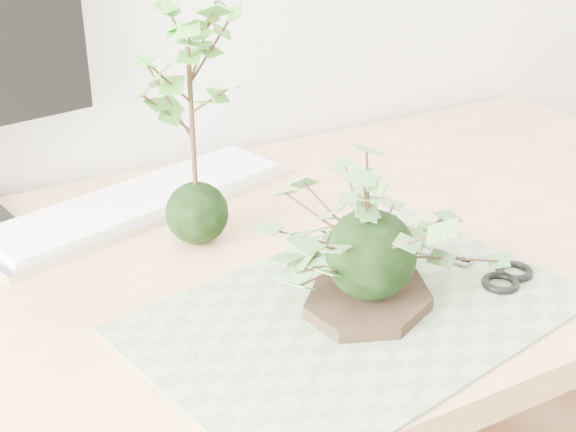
# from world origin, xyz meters

# --- Properties ---
(desk) EXTENTS (1.60, 0.70, 0.74)m
(desk) POSITION_xyz_m (-0.03, 1.23, 0.65)
(desk) COLOR #DFB372
(desk) RESTS_ON ground_plane
(cutting_mat) EXTENTS (0.54, 0.41, 0.00)m
(cutting_mat) POSITION_xyz_m (0.04, 1.06, 0.74)
(cutting_mat) COLOR #607B57
(cutting_mat) RESTS_ON desk
(stone_dish) EXTENTS (0.23, 0.23, 0.01)m
(stone_dish) POSITION_xyz_m (0.06, 1.07, 0.75)
(stone_dish) COLOR black
(stone_dish) RESTS_ON cutting_mat
(ivy_kokedama) EXTENTS (0.37, 0.37, 0.20)m
(ivy_kokedama) POSITION_xyz_m (0.06, 1.07, 0.86)
(ivy_kokedama) COLOR black
(ivy_kokedama) RESTS_ON stone_dish
(maple_kokedama) EXTENTS (0.23, 0.23, 0.34)m
(maple_kokedama) POSITION_xyz_m (-0.04, 1.31, 0.98)
(maple_kokedama) COLOR black
(maple_kokedama) RESTS_ON desk
(keyboard) EXTENTS (0.50, 0.26, 0.02)m
(keyboard) POSITION_xyz_m (-0.07, 1.45, 0.75)
(keyboard) COLOR silver
(keyboard) RESTS_ON desk
(scissors) EXTENTS (0.09, 0.19, 0.01)m
(scissors) POSITION_xyz_m (0.22, 1.05, 0.75)
(scissors) COLOR gray
(scissors) RESTS_ON cutting_mat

